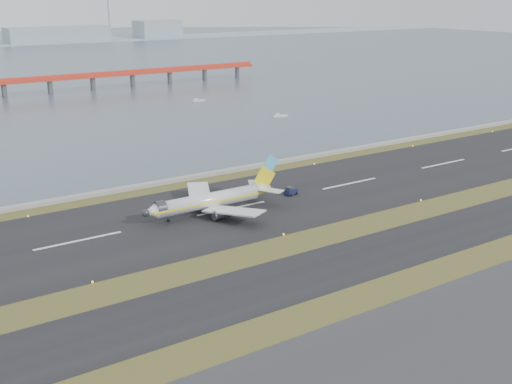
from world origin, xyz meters
The scene contains 9 objects.
ground centered at (0.00, 0.00, 0.00)m, with size 1000.00×1000.00×0.00m, color #3E4D1B.
taxiway_strip centered at (0.00, -12.00, 0.05)m, with size 1000.00×18.00×0.10m, color black.
runway_strip centered at (0.00, 30.00, 0.05)m, with size 1000.00×45.00×0.10m, color black.
seawall centered at (0.00, 60.00, 0.50)m, with size 1000.00×2.50×1.00m, color gray.
red_pier centered at (20.00, 250.00, 7.28)m, with size 260.00×5.00×10.20m.
airliner centered at (-5.44, 29.86, 3.46)m, with size 38.52×32.89×12.80m.
pushback_tug centered at (19.47, 30.94, 1.13)m, with size 3.99×2.82×2.33m.
workboat_near centered at (83.59, 125.00, 0.51)m, with size 7.03×3.96×1.63m.
workboat_far centered at (73.91, 182.16, 0.50)m, with size 6.71×2.95×1.58m.
Camera 1 is at (-80.88, -102.18, 53.04)m, focal length 45.00 mm.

